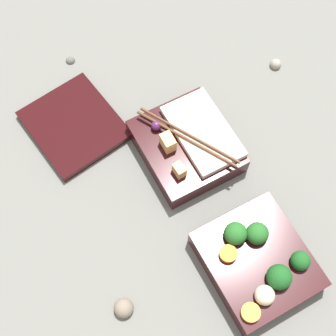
% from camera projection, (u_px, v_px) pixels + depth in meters
% --- Properties ---
extents(ground_plane, '(3.00, 3.00, 0.00)m').
position_uv_depth(ground_plane, '(225.00, 209.00, 0.80)').
color(ground_plane, slate).
extents(bento_tray_vegetable, '(0.17, 0.15, 0.07)m').
position_uv_depth(bento_tray_vegetable, '(258.00, 261.00, 0.73)').
color(bento_tray_vegetable, black).
rests_on(bento_tray_vegetable, ground_plane).
extents(bento_tray_rice, '(0.18, 0.15, 0.07)m').
position_uv_depth(bento_tray_rice, '(188.00, 144.00, 0.82)').
color(bento_tray_rice, black).
rests_on(bento_tray_rice, ground_plane).
extents(bento_lid, '(0.19, 0.17, 0.02)m').
position_uv_depth(bento_lid, '(74.00, 125.00, 0.86)').
color(bento_lid, black).
rests_on(bento_lid, ground_plane).
extents(pebble_1, '(0.03, 0.03, 0.03)m').
position_uv_depth(pebble_1, '(124.00, 308.00, 0.72)').
color(pebble_1, '#7A6B5B').
rests_on(pebble_1, ground_plane).
extents(pebble_2, '(0.02, 0.02, 0.02)m').
position_uv_depth(pebble_2, '(276.00, 64.00, 0.92)').
color(pebble_2, gray).
rests_on(pebble_2, ground_plane).
extents(pebble_3, '(0.02, 0.02, 0.02)m').
position_uv_depth(pebble_3, '(70.00, 60.00, 0.92)').
color(pebble_3, '#595651').
rests_on(pebble_3, ground_plane).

